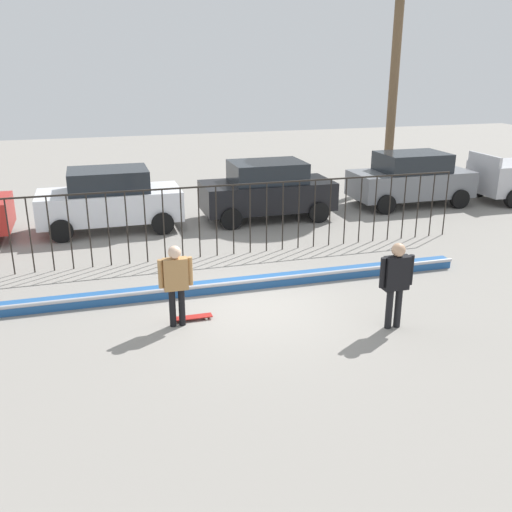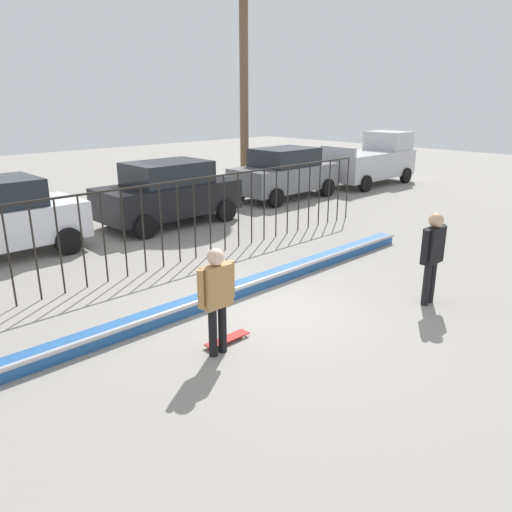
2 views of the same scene
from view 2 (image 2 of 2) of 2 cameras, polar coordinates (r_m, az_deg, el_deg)
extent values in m
plane|color=gray|center=(9.04, 2.10, -6.54)|extent=(60.00, 60.00, 0.00)
cube|color=#235699|center=(9.73, -2.58, -4.01)|extent=(11.00, 0.36, 0.22)
cylinder|color=#B2B2B7|center=(9.56, -1.87, -3.69)|extent=(11.00, 0.09, 0.09)
cylinder|color=black|center=(10.01, -26.62, -0.11)|extent=(0.04, 0.04, 1.94)
cylinder|color=black|center=(10.15, -24.14, 0.46)|extent=(0.04, 0.04, 1.94)
cylinder|color=black|center=(10.30, -21.74, 1.00)|extent=(0.04, 0.04, 1.94)
cylinder|color=black|center=(10.47, -19.40, 1.53)|extent=(0.04, 0.04, 1.94)
cylinder|color=black|center=(10.66, -17.15, 2.04)|extent=(0.04, 0.04, 1.94)
cylinder|color=black|center=(10.87, -14.97, 2.52)|extent=(0.04, 0.04, 1.94)
cylinder|color=black|center=(11.09, -12.88, 2.99)|extent=(0.04, 0.04, 1.94)
cylinder|color=black|center=(11.33, -10.87, 3.43)|extent=(0.04, 0.04, 1.94)
cylinder|color=black|center=(11.58, -8.95, 3.85)|extent=(0.04, 0.04, 1.94)
cylinder|color=black|center=(11.85, -7.10, 4.24)|extent=(0.04, 0.04, 1.94)
cylinder|color=black|center=(12.12, -5.34, 4.62)|extent=(0.04, 0.04, 1.94)
cylinder|color=black|center=(12.41, -3.66, 4.97)|extent=(0.04, 0.04, 1.94)
cylinder|color=black|center=(12.71, -2.05, 5.30)|extent=(0.04, 0.04, 1.94)
cylinder|color=black|center=(13.02, -0.52, 5.62)|extent=(0.04, 0.04, 1.94)
cylinder|color=black|center=(13.34, 0.95, 5.91)|extent=(0.04, 0.04, 1.94)
cylinder|color=black|center=(13.66, 2.34, 6.19)|extent=(0.04, 0.04, 1.94)
cylinder|color=black|center=(14.00, 3.68, 6.45)|extent=(0.04, 0.04, 1.94)
cylinder|color=black|center=(14.34, 4.95, 6.70)|extent=(0.04, 0.04, 1.94)
cylinder|color=black|center=(14.69, 6.16, 6.93)|extent=(0.04, 0.04, 1.94)
cylinder|color=black|center=(15.04, 7.31, 7.14)|extent=(0.04, 0.04, 1.94)
cylinder|color=black|center=(15.40, 8.42, 7.35)|extent=(0.04, 0.04, 1.94)
cylinder|color=black|center=(15.77, 9.47, 7.54)|extent=(0.04, 0.04, 1.94)
cylinder|color=black|center=(16.14, 10.48, 7.72)|extent=(0.04, 0.04, 1.94)
cube|color=black|center=(11.14, -11.16, 8.16)|extent=(14.00, 0.04, 0.04)
cylinder|color=black|center=(7.48, -5.00, -8.75)|extent=(0.13, 0.13, 0.78)
cylinder|color=black|center=(7.59, -3.90, -8.32)|extent=(0.13, 0.13, 0.78)
cube|color=#A87A47|center=(7.25, -4.58, -3.49)|extent=(0.47, 0.20, 0.64)
sphere|color=beige|center=(7.10, -4.67, -0.12)|extent=(0.25, 0.25, 0.25)
cylinder|color=#A87A47|center=(7.07, -6.39, -3.82)|extent=(0.10, 0.10, 0.58)
cylinder|color=#A87A47|center=(7.41, -2.87, -2.69)|extent=(0.10, 0.10, 0.58)
cube|color=#A51E19|center=(7.99, -3.33, -9.52)|extent=(0.80, 0.20, 0.02)
cylinder|color=silver|center=(8.21, -2.23, -8.97)|extent=(0.05, 0.03, 0.05)
cylinder|color=silver|center=(8.11, -1.51, -9.32)|extent=(0.05, 0.03, 0.05)
cylinder|color=silver|center=(7.90, -5.19, -10.17)|extent=(0.05, 0.03, 0.05)
cylinder|color=silver|center=(7.80, -4.49, -10.56)|extent=(0.05, 0.03, 0.05)
cylinder|color=black|center=(9.73, 19.06, -3.13)|extent=(0.14, 0.14, 0.82)
cylinder|color=black|center=(9.90, 19.59, -2.83)|extent=(0.14, 0.14, 0.82)
cube|color=black|center=(9.59, 19.78, 1.19)|extent=(0.50, 0.21, 0.67)
sphere|color=tan|center=(9.47, 20.08, 3.91)|extent=(0.27, 0.27, 0.27)
cylinder|color=black|center=(9.32, 18.96, 1.04)|extent=(0.11, 0.11, 0.60)
cylinder|color=black|center=(9.84, 20.60, 1.73)|extent=(0.11, 0.11, 0.60)
cylinder|color=black|center=(14.78, -23.81, 3.07)|extent=(0.68, 0.22, 0.68)
cylinder|color=black|center=(13.06, -20.83, 1.63)|extent=(0.68, 0.22, 0.68)
cube|color=black|center=(15.35, -10.04, 6.56)|extent=(4.30, 1.90, 0.90)
cube|color=#1E2328|center=(15.22, -10.20, 9.43)|extent=(2.37, 1.71, 0.66)
cylinder|color=black|center=(17.02, -7.69, 6.23)|extent=(0.68, 0.22, 0.68)
cylinder|color=black|center=(15.56, -3.50, 5.26)|extent=(0.68, 0.22, 0.68)
cylinder|color=black|center=(15.52, -16.41, 4.52)|extent=(0.68, 0.22, 0.68)
cylinder|color=black|center=(13.90, -12.70, 3.31)|extent=(0.68, 0.22, 0.68)
cube|color=slate|center=(19.18, 3.30, 9.03)|extent=(4.30, 1.90, 0.90)
cube|color=#1E2328|center=(19.07, 3.34, 11.34)|extent=(2.36, 1.71, 0.66)
cylinder|color=black|center=(20.95, 4.11, 8.52)|extent=(0.68, 0.22, 0.68)
cylinder|color=black|center=(19.74, 8.23, 7.81)|extent=(0.68, 0.22, 0.68)
cylinder|color=black|center=(18.91, -1.90, 7.53)|extent=(0.68, 0.22, 0.68)
cylinder|color=black|center=(17.56, 2.29, 6.73)|extent=(0.68, 0.22, 0.68)
cube|color=#B7B7BC|center=(22.75, 12.88, 10.27)|extent=(4.70, 1.90, 1.10)
cube|color=#B7B7BC|center=(23.88, 15.02, 12.75)|extent=(1.50, 1.75, 0.80)
cube|color=#B7B7BC|center=(20.81, 9.44, 11.82)|extent=(0.12, 1.75, 0.36)
cylinder|color=black|center=(24.67, 13.02, 9.53)|extent=(0.68, 0.22, 0.68)
cylinder|color=black|center=(23.69, 16.89, 8.89)|extent=(0.68, 0.22, 0.68)
cylinder|color=black|center=(22.09, 8.38, 8.86)|extent=(0.68, 0.22, 0.68)
cylinder|color=black|center=(21.00, 12.50, 8.16)|extent=(0.68, 0.22, 0.68)
cylinder|color=brown|center=(21.60, -1.39, 18.43)|extent=(0.36, 0.36, 7.88)
camera|label=1|loc=(6.05, 110.07, 6.91)|focal=40.17mm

